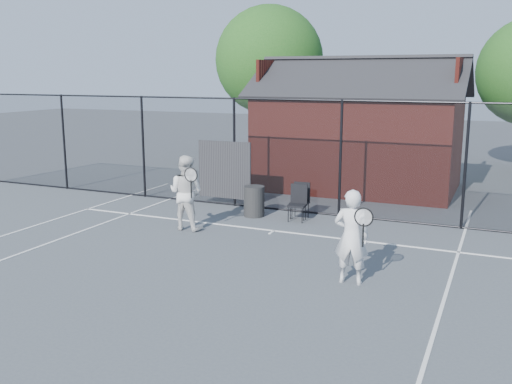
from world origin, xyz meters
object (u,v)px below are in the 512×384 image
at_px(waste_bin, 254,201).
at_px(chair_right, 300,201).
at_px(player_back, 186,192).
at_px(chair_left, 297,204).
at_px(clubhouse, 359,138).
at_px(player_front, 351,237).

bearing_deg(waste_bin, chair_right, 11.48).
bearing_deg(chair_right, player_back, -136.88).
relative_size(chair_left, waste_bin, 1.13).
relative_size(player_back, waste_bin, 2.24).
distance_m(clubhouse, player_front, 8.88).
bearing_deg(waste_bin, player_back, -117.90).
height_order(clubhouse, chair_left, clubhouse).
distance_m(player_front, player_back, 4.88).
xyz_separation_m(clubhouse, waste_bin, (-1.52, -4.87, -1.21)).
distance_m(player_back, chair_left, 2.82).
relative_size(player_back, chair_left, 1.99).
xyz_separation_m(clubhouse, player_back, (-2.47, -6.67, -0.72)).
distance_m(player_front, chair_right, 4.64).
distance_m(clubhouse, waste_bin, 5.24).
height_order(clubhouse, chair_right, clubhouse).
bearing_deg(chair_right, clubhouse, 84.76).
distance_m(chair_right, waste_bin, 1.18).
distance_m(chair_left, chair_right, 0.27).
bearing_deg(player_front, clubhouse, 103.08).
xyz_separation_m(player_front, chair_right, (-2.36, 3.98, -0.40)).
distance_m(player_back, waste_bin, 2.10).
height_order(clubhouse, player_front, clubhouse).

